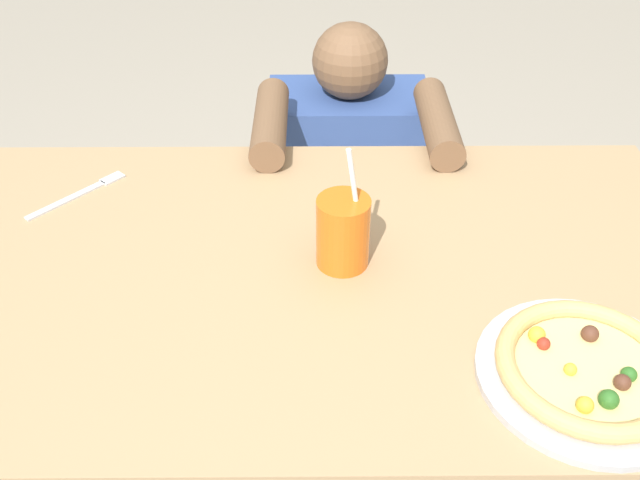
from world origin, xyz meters
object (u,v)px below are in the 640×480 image
(pizza_near, at_px, (590,370))
(fork, at_px, (83,193))
(drink_cup_colored, at_px, (345,232))
(diner_seated, at_px, (347,210))

(pizza_near, bearing_deg, fork, 150.41)
(drink_cup_colored, distance_m, fork, 0.52)
(drink_cup_colored, height_order, fork, drink_cup_colored)
(diner_seated, bearing_deg, drink_cup_colored, -93.35)
(pizza_near, bearing_deg, diner_seated, 107.72)
(drink_cup_colored, distance_m, diner_seated, 0.75)
(pizza_near, xyz_separation_m, drink_cup_colored, (-0.32, 0.25, 0.04))
(pizza_near, xyz_separation_m, diner_seated, (-0.28, 0.88, -0.36))
(fork, bearing_deg, pizza_near, -29.59)
(pizza_near, bearing_deg, drink_cup_colored, 141.75)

